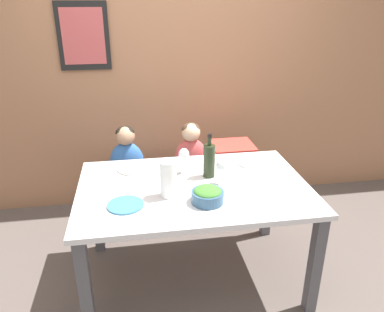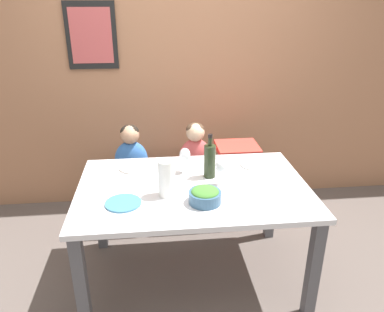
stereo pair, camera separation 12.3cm
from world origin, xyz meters
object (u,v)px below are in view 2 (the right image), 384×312
object	(u,v)px
dinner_plate_back_right	(255,164)
chair_right_highchair	(237,163)
paper_towel_roll	(167,178)
dinner_plate_back_left	(135,167)
wine_bottle	(210,160)
wine_glass_near	(221,167)
chair_far_center	(195,182)
salad_bowl_large	(205,195)
dinner_plate_front_left	(123,203)
wine_glass_far	(185,155)
person_child_center	(195,150)
person_child_left	(131,152)
chair_far_left	(133,185)

from	to	relation	value
dinner_plate_back_right	chair_right_highchair	bearing A→B (deg)	93.57
paper_towel_roll	dinner_plate_back_right	distance (m)	0.77
paper_towel_roll	dinner_plate_back_left	bearing A→B (deg)	117.16
wine_bottle	dinner_plate_back_right	size ratio (longest dim) A/B	1.42
chair_right_highchair	dinner_plate_back_right	xyz separation A→B (m)	(0.03, -0.46, 0.19)
wine_glass_near	dinner_plate_back_right	xyz separation A→B (m)	(0.30, 0.28, -0.12)
chair_far_center	wine_glass_near	xyz separation A→B (m)	(0.09, -0.74, 0.49)
chair_far_center	salad_bowl_large	xyz separation A→B (m)	(-0.05, -0.96, 0.41)
dinner_plate_back_left	dinner_plate_front_left	bearing A→B (deg)	-95.57
wine_glass_near	dinner_plate_back_left	size ratio (longest dim) A/B	0.84
wine_glass_far	dinner_plate_back_left	distance (m)	0.39
wine_bottle	dinner_plate_front_left	size ratio (longest dim) A/B	1.42
chair_far_center	person_child_center	world-z (taller)	person_child_center
chair_right_highchair	paper_towel_roll	xyz separation A→B (m)	(-0.64, -0.85, 0.30)
person_child_center	salad_bowl_large	world-z (taller)	person_child_center
person_child_left	salad_bowl_large	world-z (taller)	person_child_left
chair_right_highchair	dinner_plate_front_left	distance (m)	1.31
person_child_left	person_child_center	world-z (taller)	same
dinner_plate_back_left	wine_glass_far	bearing A→B (deg)	-16.33
chair_right_highchair	dinner_plate_front_left	bearing A→B (deg)	-134.24
paper_towel_roll	chair_right_highchair	bearing A→B (deg)	53.08
chair_far_left	wine_glass_far	world-z (taller)	wine_glass_far
dinner_plate_back_left	dinner_plate_back_right	distance (m)	0.88
paper_towel_roll	wine_glass_far	bearing A→B (deg)	66.12
wine_bottle	chair_far_left	bearing A→B (deg)	132.78
chair_right_highchair	dinner_plate_back_left	distance (m)	0.97
chair_right_highchair	person_child_left	size ratio (longest dim) A/B	1.55
wine_bottle	person_child_center	bearing A→B (deg)	92.70
chair_right_highchair	dinner_plate_back_left	bearing A→B (deg)	-153.65
person_child_left	wine_glass_far	distance (m)	0.69
paper_towel_roll	salad_bowl_large	distance (m)	0.26
person_child_left	dinner_plate_back_right	world-z (taller)	person_child_left
chair_far_left	wine_bottle	world-z (taller)	wine_bottle
person_child_left	wine_bottle	bearing A→B (deg)	-47.27
person_child_center	dinner_plate_back_right	xyz separation A→B (m)	(0.39, -0.46, 0.05)
person_child_left	wine_bottle	world-z (taller)	wine_bottle
chair_far_left	paper_towel_roll	xyz separation A→B (m)	(0.27, -0.85, 0.47)
person_child_center	salad_bowl_large	size ratio (longest dim) A/B	2.37
person_child_center	wine_glass_far	bearing A→B (deg)	-104.07
chair_far_left	person_child_left	xyz separation A→B (m)	(0.00, 0.00, 0.31)
chair_far_left	wine_glass_near	xyz separation A→B (m)	(0.62, -0.74, 0.49)
salad_bowl_large	dinner_plate_back_right	distance (m)	0.67
chair_far_center	salad_bowl_large	distance (m)	1.04
chair_far_center	dinner_plate_back_left	distance (m)	0.74
dinner_plate_front_left	chair_far_center	bearing A→B (deg)	59.76
person_child_center	dinner_plate_back_left	size ratio (longest dim) A/B	2.15
salad_bowl_large	person_child_center	bearing A→B (deg)	87.02
wine_bottle	salad_bowl_large	world-z (taller)	wine_bottle
wine_bottle	dinner_plate_back_right	world-z (taller)	wine_bottle
chair_right_highchair	person_child_center	distance (m)	0.39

